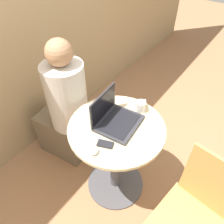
{
  "coord_description": "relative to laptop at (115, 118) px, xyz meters",
  "views": [
    {
      "loc": [
        -0.85,
        -0.59,
        1.88
      ],
      "look_at": [
        0.01,
        0.05,
        0.87
      ],
      "focal_mm": 35.0,
      "sensor_mm": 36.0,
      "label": 1
    }
  ],
  "objects": [
    {
      "name": "back_wall",
      "position": [
        -0.03,
        1.01,
        0.48
      ],
      "size": [
        7.0,
        0.05,
        2.6
      ],
      "color": "tan",
      "rests_on": "ground_plane"
    },
    {
      "name": "chair_empty",
      "position": [
        -0.13,
        -0.71,
        -0.34
      ],
      "size": [
        0.45,
        0.45,
        0.93
      ],
      "color": "tan",
      "rests_on": "ground_plane"
    },
    {
      "name": "computer_mouse",
      "position": [
        -0.29,
        -0.05,
        -0.03
      ],
      "size": [
        0.06,
        0.05,
        0.03
      ],
      "color": "#B2B2B7",
      "rests_on": "round_table"
    },
    {
      "name": "laptop",
      "position": [
        0.0,
        0.0,
        0.0
      ],
      "size": [
        0.33,
        0.29,
        0.23
      ],
      "color": "#2D2D33",
      "rests_on": "round_table"
    },
    {
      "name": "coffee_cup",
      "position": [
        0.22,
        -0.08,
        -0.0
      ],
      "size": [
        0.12,
        0.07,
        0.08
      ],
      "color": "white",
      "rests_on": "round_table"
    },
    {
      "name": "cell_phone",
      "position": [
        -0.2,
        -0.07,
        -0.04
      ],
      "size": [
        0.09,
        0.11,
        0.02
      ],
      "color": "black",
      "rests_on": "round_table"
    },
    {
      "name": "person_seated",
      "position": [
        0.02,
        0.56,
        -0.29
      ],
      "size": [
        0.37,
        0.53,
        1.24
      ],
      "color": "brown",
      "rests_on": "ground_plane"
    },
    {
      "name": "ground_plane",
      "position": [
        -0.03,
        -0.04,
        -0.82
      ],
      "size": [
        12.0,
        12.0,
        0.0
      ],
      "primitive_type": "plane",
      "color": "#9E704C"
    },
    {
      "name": "round_table",
      "position": [
        -0.03,
        -0.04,
        -0.33
      ],
      "size": [
        0.68,
        0.68,
        0.77
      ],
      "color": "#4C4C51",
      "rests_on": "ground_plane"
    }
  ]
}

